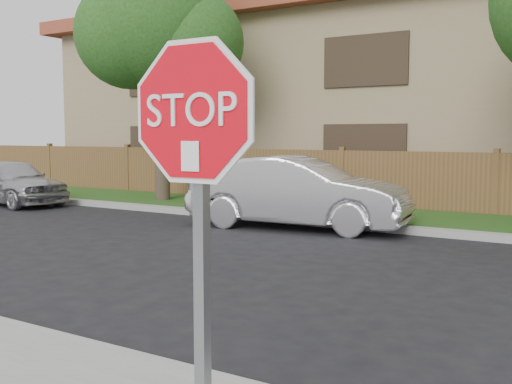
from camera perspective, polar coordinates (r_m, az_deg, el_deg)
The scene contains 7 objects.
far_curb at distance 12.47m, azimuth 19.18°, elevation -3.86°, with size 70.00×0.30×0.15m, color gray.
grass_strip at distance 14.07m, azimuth 20.64°, elevation -2.93°, with size 70.00×3.00×0.12m, color #1E4714.
fence at distance 15.55m, azimuth 21.86°, elevation 0.54°, with size 70.00×0.12×1.60m, color brown.
tree_left at distance 18.04m, azimuth -9.35°, elevation 15.60°, with size 4.80×3.90×7.78m.
stop_sign at distance 3.03m, azimuth -5.76°, elevation 1.54°, with size 1.01×0.13×2.55m.
sedan_far_left at distance 18.77m, azimuth -22.25°, elevation 0.93°, with size 1.59×3.96×1.35m, color #B9B8BD.
sedan_left at distance 13.01m, azimuth 4.03°, elevation -0.04°, with size 1.66×4.75×1.57m, color silver.
Camera 1 is at (2.60, -3.89, 2.04)m, focal length 42.00 mm.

